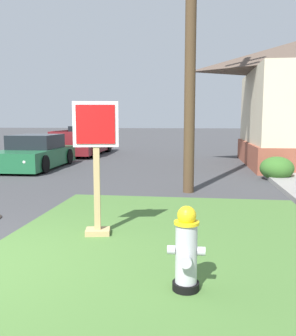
% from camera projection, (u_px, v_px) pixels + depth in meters
% --- Properties ---
extents(grass_corner_patch, '(4.81, 5.67, 0.08)m').
position_uv_depth(grass_corner_patch, '(169.00, 240.00, 5.41)').
color(grass_corner_patch, '#477033').
rests_on(grass_corner_patch, ground).
extents(fire_hydrant, '(0.38, 0.34, 0.87)m').
position_uv_depth(fire_hydrant, '(186.00, 251.00, 3.67)').
color(fire_hydrant, black).
rests_on(fire_hydrant, grass_corner_patch).
extents(stop_sign, '(0.65, 0.34, 1.98)m').
position_uv_depth(stop_sign, '(97.00, 174.00, 5.41)').
color(stop_sign, tan).
rests_on(stop_sign, grass_corner_patch).
extents(parked_sedan_green, '(2.07, 4.36, 1.25)m').
position_uv_depth(parked_sedan_green, '(35.00, 154.00, 13.83)').
color(parked_sedan_green, '#1E6038').
rests_on(parked_sedan_green, ground).
extents(pickup_truck_maroon, '(2.24, 5.61, 1.48)m').
position_uv_depth(pickup_truck_maroon, '(85.00, 143.00, 19.40)').
color(pickup_truck_maroon, maroon).
rests_on(pickup_truck_maroon, ground).
extents(shrub_by_curb, '(1.00, 1.00, 0.71)m').
position_uv_depth(shrub_by_curb, '(277.00, 168.00, 11.04)').
color(shrub_by_curb, '#346425').
rests_on(shrub_by_curb, ground).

